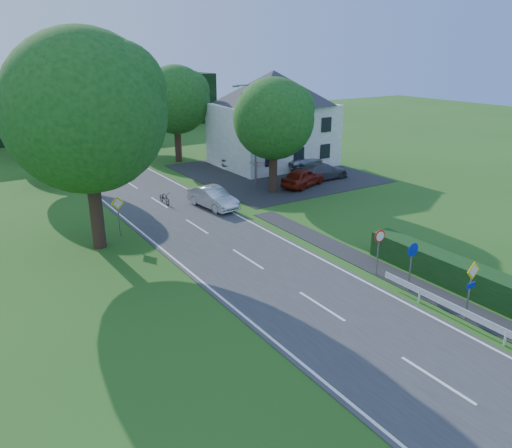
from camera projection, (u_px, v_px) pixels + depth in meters
road at (229, 247)px, 27.78m from camera, size 7.00×80.00×0.04m
parking_pad at (273, 173)px, 44.21m from camera, size 14.00×16.00×0.04m
line_edge_left at (175, 259)px, 26.12m from camera, size 0.12×80.00×0.01m
line_edge_right at (277, 236)px, 29.43m from camera, size 0.12×80.00×0.01m
line_centre at (229, 247)px, 27.78m from camera, size 0.12×80.00×0.01m
tree_main at (89, 143)px, 25.95m from camera, size 9.40×9.40×11.64m
tree_left_far at (48, 130)px, 39.65m from camera, size 7.00×7.00×8.58m
tree_right_far at (177, 114)px, 47.27m from camera, size 7.40×7.40×9.09m
tree_left_back at (28, 117)px, 49.50m from camera, size 6.60×6.60×8.07m
tree_right_back at (137, 114)px, 53.36m from camera, size 6.20×6.20×7.56m
tree_right_mid at (273, 136)px, 37.03m from camera, size 7.00×7.00×8.58m
treeline_right at (110, 103)px, 67.15m from camera, size 30.00×5.00×7.00m
house_white at (273, 117)px, 46.14m from camera, size 10.60×8.40×8.60m
streetlight at (254, 131)px, 38.33m from camera, size 2.03×0.18×8.00m
sign_priority_right at (472, 280)px, 19.86m from camera, size 0.78×0.09×2.59m
sign_roundabout at (412, 257)px, 22.28m from camera, size 0.64×0.08×2.37m
sign_speed_limit at (379, 242)px, 23.83m from camera, size 0.64×0.11×2.37m
sign_priority_left at (118, 209)px, 28.87m from camera, size 0.78×0.09×2.44m
moving_car at (213, 198)px, 34.37m from camera, size 2.07×4.49×1.42m
motorcycle at (165, 198)px, 35.37m from camera, size 0.57×1.64×0.86m
parked_car_red at (303, 177)px, 39.63m from camera, size 4.65×3.07×1.47m
parked_car_silver_a at (242, 160)px, 46.21m from camera, size 4.18×2.29×1.31m
parked_car_grey at (323, 171)px, 41.84m from camera, size 4.77×2.09×1.36m
parked_car_silver_b at (304, 160)px, 45.75m from camera, size 5.85×3.42×1.53m
parasol at (257, 173)px, 40.23m from camera, size 2.67×2.70×1.91m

